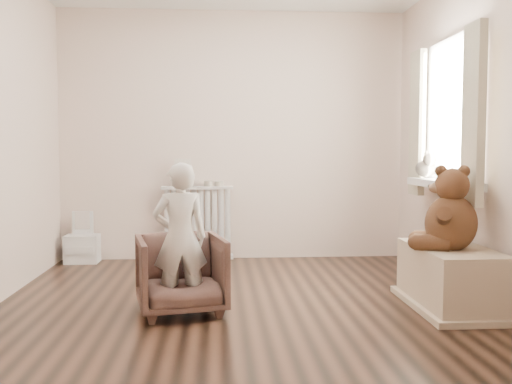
{
  "coord_description": "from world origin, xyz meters",
  "views": [
    {
      "loc": [
        -0.17,
        -4.23,
        1.13
      ],
      "look_at": [
        0.15,
        0.45,
        0.8
      ],
      "focal_mm": 40.0,
      "sensor_mm": 36.0,
      "label": 1
    }
  ],
  "objects": [
    {
      "name": "front_wall",
      "position": [
        0.0,
        -1.8,
        1.3
      ],
      "size": [
        3.6,
        0.02,
        2.6
      ],
      "primitive_type": "cube",
      "color": "silver",
      "rests_on": "ground"
    },
    {
      "name": "toy_vanity",
      "position": [
        -1.55,
        1.65,
        0.28
      ],
      "size": [
        0.33,
        0.24,
        0.52
      ],
      "primitive_type": "cube",
      "color": "silver",
      "rests_on": "floor"
    },
    {
      "name": "toy_bench",
      "position": [
        1.52,
        -0.26,
        0.2
      ],
      "size": [
        0.5,
        0.94,
        0.44
      ],
      "primitive_type": "cube",
      "color": "#C7B392",
      "rests_on": "floor"
    },
    {
      "name": "tin_a",
      "position": [
        -0.26,
        1.68,
        0.8
      ],
      "size": [
        0.1,
        0.1,
        0.06
      ],
      "primitive_type": "cylinder",
      "color": "#A59E8C",
      "rests_on": "radiator"
    },
    {
      "name": "armchair",
      "position": [
        -0.43,
        -0.25,
        0.27
      ],
      "size": [
        0.7,
        0.71,
        0.55
      ],
      "primitive_type": "imported",
      "rotation": [
        0.0,
        0.0,
        0.21
      ],
      "color": "brown",
      "rests_on": "floor"
    },
    {
      "name": "window",
      "position": [
        1.76,
        0.3,
        1.45
      ],
      "size": [
        0.03,
        0.9,
        1.1
      ],
      "primitive_type": "cube",
      "color": "white",
      "rests_on": "right_wall"
    },
    {
      "name": "curtain_left",
      "position": [
        1.65,
        -0.27,
        1.39
      ],
      "size": [
        0.06,
        0.26,
        1.3
      ],
      "primitive_type": "cube",
      "color": "beige",
      "rests_on": "right_wall"
    },
    {
      "name": "right_wall",
      "position": [
        1.8,
        0.0,
        1.3
      ],
      "size": [
        0.02,
        3.6,
        2.6
      ],
      "primitive_type": "cube",
      "color": "silver",
      "rests_on": "ground"
    },
    {
      "name": "back_wall",
      "position": [
        0.0,
        1.8,
        1.3
      ],
      "size": [
        3.6,
        0.02,
        2.6
      ],
      "primitive_type": "cube",
      "color": "silver",
      "rests_on": "ground"
    },
    {
      "name": "tin_b",
      "position": [
        -0.15,
        1.68,
        0.8
      ],
      "size": [
        0.09,
        0.09,
        0.05
      ],
      "primitive_type": "cylinder",
      "color": "#A59E8C",
      "rests_on": "radiator"
    },
    {
      "name": "plush_cat",
      "position": [
        1.66,
        0.67,
        1.0
      ],
      "size": [
        0.25,
        0.31,
        0.23
      ],
      "primitive_type": null,
      "rotation": [
        0.0,
        0.0,
        -0.33
      ],
      "color": "slate",
      "rests_on": "window_sill"
    },
    {
      "name": "floor",
      "position": [
        0.0,
        0.0,
        0.0
      ],
      "size": [
        3.6,
        3.6,
        0.01
      ],
      "primitive_type": "cube",
      "color": "black",
      "rests_on": "ground"
    },
    {
      "name": "teddy_bear",
      "position": [
        1.48,
        -0.34,
        0.67
      ],
      "size": [
        0.58,
        0.51,
        0.58
      ],
      "primitive_type": null,
      "rotation": [
        0.0,
        0.0,
        -0.36
      ],
      "color": "#3D2312",
      "rests_on": "toy_bench"
    },
    {
      "name": "paper_doll",
      "position": [
        -0.53,
        1.68,
        0.92
      ],
      "size": [
        0.17,
        0.02,
        0.29
      ],
      "primitive_type": "cube",
      "color": "beige",
      "rests_on": "radiator"
    },
    {
      "name": "curtain_right",
      "position": [
        1.65,
        0.87,
        1.39
      ],
      "size": [
        0.06,
        0.26,
        1.3
      ],
      "primitive_type": "cube",
      "color": "beige",
      "rests_on": "right_wall"
    },
    {
      "name": "child",
      "position": [
        -0.43,
        -0.3,
        0.54
      ],
      "size": [
        0.42,
        0.32,
        1.04
      ],
      "primitive_type": "imported",
      "rotation": [
        0.0,
        0.0,
        3.35
      ],
      "color": "silver",
      "rests_on": "armchair"
    },
    {
      "name": "radiator",
      "position": [
        -0.37,
        1.68,
        0.39
      ],
      "size": [
        0.74,
        0.14,
        0.78
      ],
      "primitive_type": "cube",
      "color": "silver",
      "rests_on": "floor"
    },
    {
      "name": "window_sill",
      "position": [
        1.67,
        0.3,
        0.87
      ],
      "size": [
        0.22,
        1.1,
        0.06
      ],
      "primitive_type": "cube",
      "color": "silver",
      "rests_on": "right_wall"
    }
  ]
}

